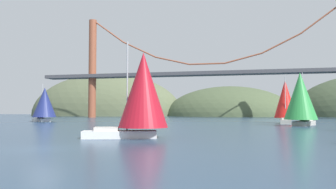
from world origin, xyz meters
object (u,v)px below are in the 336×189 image
(sailboat_crimson_sail, at_px, (142,93))
(sailboat_red_spinnaker, at_px, (285,101))
(sailboat_navy_sail, at_px, (44,103))
(sailboat_green_sail, at_px, (301,98))

(sailboat_crimson_sail, bearing_deg, sailboat_red_spinnaker, 67.86)
(sailboat_navy_sail, distance_m, sailboat_red_spinnaker, 54.42)
(sailboat_crimson_sail, height_order, sailboat_green_sail, sailboat_crimson_sail)
(sailboat_navy_sail, bearing_deg, sailboat_red_spinnaker, 3.24)
(sailboat_navy_sail, bearing_deg, sailboat_green_sail, -9.36)
(sailboat_crimson_sail, height_order, sailboat_navy_sail, sailboat_crimson_sail)
(sailboat_green_sail, height_order, sailboat_red_spinnaker, sailboat_red_spinnaker)
(sailboat_crimson_sail, relative_size, sailboat_navy_sail, 1.02)
(sailboat_red_spinnaker, bearing_deg, sailboat_green_sail, -83.90)
(sailboat_crimson_sail, xyz_separation_m, sailboat_red_spinnaker, (17.47, 42.92, 0.30))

